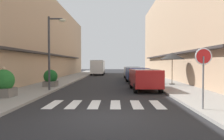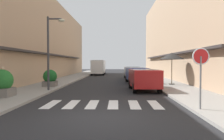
{
  "view_description": "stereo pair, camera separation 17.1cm",
  "coord_description": "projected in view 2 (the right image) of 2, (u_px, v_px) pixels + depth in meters",
  "views": [
    {
      "loc": [
        0.47,
        -7.72,
        1.88
      ],
      "look_at": [
        0.11,
        16.41,
        1.16
      ],
      "focal_mm": 36.15,
      "sensor_mm": 36.0,
      "label": 1
    },
    {
      "loc": [
        0.65,
        -7.71,
        1.88
      ],
      "look_at": [
        0.11,
        16.41,
        1.16
      ],
      "focal_mm": 36.15,
      "sensor_mm": 36.0,
      "label": 2
    }
  ],
  "objects": [
    {
      "name": "cafe_umbrella",
      "position": [
        172.0,
        56.0,
        18.72
      ],
      "size": [
        2.08,
        2.08,
        2.64
      ],
      "color": "#262626",
      "rests_on": "sidewalk_right"
    },
    {
      "name": "building_row_left",
      "position": [
        33.0,
        39.0,
        25.94
      ],
      "size": [
        5.5,
        40.23,
        9.35
      ],
      "color": "tan",
      "rests_on": "ground_plane"
    },
    {
      "name": "ground_plane",
      "position": [
        111.0,
        80.0,
        24.76
      ],
      "size": [
        93.44,
        93.44,
        0.0
      ],
      "primitive_type": "plane",
      "color": "#232326"
    },
    {
      "name": "delivery_van",
      "position": [
        98.0,
        66.0,
        36.21
      ],
      "size": [
        2.03,
        5.41,
        2.37
      ],
      "color": "silver",
      "rests_on": "ground_plane"
    },
    {
      "name": "planter_corner",
      "position": [
        2.0,
        83.0,
        11.89
      ],
      "size": [
        1.16,
        1.16,
        1.44
      ],
      "color": "slate",
      "rests_on": "sidewalk_left"
    },
    {
      "name": "sidewalk_left",
      "position": [
        66.0,
        80.0,
        24.87
      ],
      "size": [
        3.0,
        59.46,
        0.12
      ],
      "primitive_type": "cube",
      "color": "gray",
      "rests_on": "ground_plane"
    },
    {
      "name": "planter_midblock",
      "position": [
        50.0,
        78.0,
        17.2
      ],
      "size": [
        1.05,
        1.05,
        1.29
      ],
      "color": "slate",
      "rests_on": "sidewalk_left"
    },
    {
      "name": "crosswalk",
      "position": [
        103.0,
        104.0,
        10.29
      ],
      "size": [
        5.2,
        2.2,
        0.01
      ],
      "color": "silver",
      "rests_on": "ground_plane"
    },
    {
      "name": "parked_car_far",
      "position": [
        132.0,
        71.0,
        26.91
      ],
      "size": [
        1.89,
        4.18,
        1.47
      ],
      "color": "silver",
      "rests_on": "ground_plane"
    },
    {
      "name": "building_row_right",
      "position": [
        191.0,
        29.0,
        25.51
      ],
      "size": [
        5.5,
        40.23,
        11.43
      ],
      "color": "tan",
      "rests_on": "ground_plane"
    },
    {
      "name": "sidewalk_right",
      "position": [
        157.0,
        80.0,
        24.64
      ],
      "size": [
        3.0,
        59.46,
        0.12
      ],
      "primitive_type": "cube",
      "color": "gray",
      "rests_on": "ground_plane"
    },
    {
      "name": "street_lamp",
      "position": [
        51.0,
        45.0,
        14.75
      ],
      "size": [
        1.19,
        0.28,
        4.81
      ],
      "color": "#38383D",
      "rests_on": "sidewalk_left"
    },
    {
      "name": "parked_car_near",
      "position": [
        144.0,
        77.0,
        15.47
      ],
      "size": [
        1.91,
        4.24,
        1.47
      ],
      "color": "maroon",
      "rests_on": "ground_plane"
    },
    {
      "name": "pedestrian_walking_near",
      "position": [
        3.0,
        80.0,
        12.42
      ],
      "size": [
        0.34,
        0.34,
        1.57
      ],
      "rotation": [
        0.0,
        0.0,
        4.33
      ],
      "color": "#282B33",
      "rests_on": "sidewalk_left"
    },
    {
      "name": "round_street_sign",
      "position": [
        201.0,
        62.0,
        8.6
      ],
      "size": [
        0.65,
        0.07,
        2.35
      ],
      "color": "slate",
      "rests_on": "sidewalk_right"
    },
    {
      "name": "parked_car_mid",
      "position": [
        136.0,
        73.0,
        21.33
      ],
      "size": [
        1.96,
        4.11,
        1.47
      ],
      "color": "navy",
      "rests_on": "ground_plane"
    }
  ]
}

